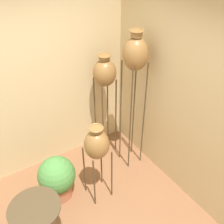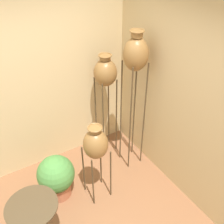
{
  "view_description": "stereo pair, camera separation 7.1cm",
  "coord_description": "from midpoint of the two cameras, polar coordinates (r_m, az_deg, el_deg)",
  "views": [
    {
      "loc": [
        -0.55,
        -1.5,
        3.06
      ],
      "look_at": [
        1.04,
        0.96,
        1.02
      ],
      "focal_mm": 42.0,
      "sensor_mm": 36.0,
      "label": 1
    },
    {
      "loc": [
        -0.49,
        -1.54,
        3.06
      ],
      "look_at": [
        1.04,
        0.96,
        1.02
      ],
      "focal_mm": 42.0,
      "sensor_mm": 36.0,
      "label": 2
    }
  ],
  "objects": [
    {
      "name": "wall_right",
      "position": [
        3.16,
        19.6,
        -0.23
      ],
      "size": [
        0.06,
        7.25,
        2.7
      ],
      "color": "#D1B784",
      "rests_on": "ground_plane"
    },
    {
      "name": "vase_stand_medium",
      "position": [
        3.73,
        -0.91,
        8.21
      ],
      "size": [
        0.33,
        0.33,
        1.68
      ],
      "color": "#473823",
      "rests_on": "ground_plane"
    },
    {
      "name": "side_table",
      "position": [
        3.07,
        -15.76,
        -21.37
      ],
      "size": [
        0.54,
        0.54,
        0.78
      ],
      "color": "#473823",
      "rests_on": "ground_plane"
    },
    {
      "name": "potted_plant",
      "position": [
        3.68,
        -11.48,
        -13.58
      ],
      "size": [
        0.5,
        0.5,
        0.65
      ],
      "color": "#B26647",
      "rests_on": "ground_plane"
    },
    {
      "name": "wall_back",
      "position": [
        3.64,
        -19.6,
        4.67
      ],
      "size": [
        7.25,
        0.06,
        2.7
      ],
      "color": "#D1B784",
      "rests_on": "ground_plane"
    },
    {
      "name": "vase_stand_tall",
      "position": [
        3.34,
        5.78,
        11.73
      ],
      "size": [
        0.32,
        0.32,
        2.1
      ],
      "color": "#473823",
      "rests_on": "ground_plane"
    },
    {
      "name": "vase_stand_short",
      "position": [
        3.23,
        -2.93,
        -7.11
      ],
      "size": [
        0.31,
        0.31,
        1.17
      ],
      "color": "#473823",
      "rests_on": "ground_plane"
    }
  ]
}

